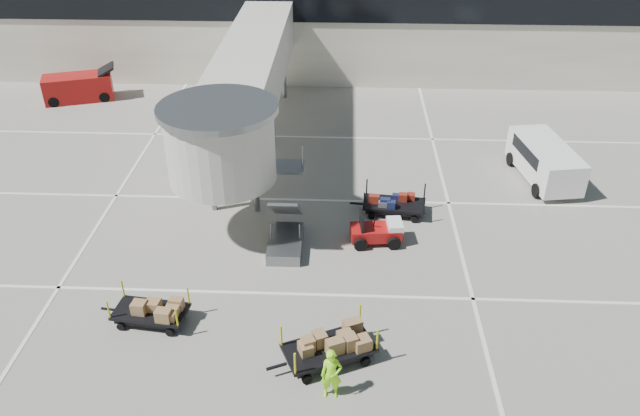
{
  "coord_description": "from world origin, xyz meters",
  "views": [
    {
      "loc": [
        0.98,
        -16.48,
        15.41
      ],
      "look_at": [
        0.05,
        5.09,
        2.0
      ],
      "focal_mm": 35.0,
      "sensor_mm": 36.0,
      "label": 1
    }
  ],
  "objects_px": {
    "baggage_tug": "(377,232)",
    "suitcase_cart": "(393,204)",
    "belt_loader": "(79,88)",
    "box_cart_near": "(330,348)",
    "ground_worker": "(331,374)",
    "box_cart_far": "(151,312)",
    "minivan": "(544,158)"
  },
  "relations": [
    {
      "from": "baggage_tug",
      "to": "suitcase_cart",
      "type": "bearing_deg",
      "value": 65.18
    },
    {
      "from": "box_cart_near",
      "to": "ground_worker",
      "type": "relative_size",
      "value": 2.0
    },
    {
      "from": "baggage_tug",
      "to": "minivan",
      "type": "relative_size",
      "value": 0.43
    },
    {
      "from": "suitcase_cart",
      "to": "ground_worker",
      "type": "relative_size",
      "value": 1.9
    },
    {
      "from": "suitcase_cart",
      "to": "box_cart_far",
      "type": "relative_size",
      "value": 1.06
    },
    {
      "from": "box_cart_near",
      "to": "minivan",
      "type": "distance_m",
      "value": 16.67
    },
    {
      "from": "box_cart_far",
      "to": "ground_worker",
      "type": "relative_size",
      "value": 1.79
    },
    {
      "from": "minivan",
      "to": "ground_worker",
      "type": "bearing_deg",
      "value": -134.19
    },
    {
      "from": "suitcase_cart",
      "to": "box_cart_far",
      "type": "height_order",
      "value": "suitcase_cart"
    },
    {
      "from": "suitcase_cart",
      "to": "minivan",
      "type": "distance_m",
      "value": 8.55
    },
    {
      "from": "ground_worker",
      "to": "minivan",
      "type": "xyz_separation_m",
      "value": [
        10.21,
        14.58,
        0.21
      ]
    },
    {
      "from": "box_cart_far",
      "to": "ground_worker",
      "type": "xyz_separation_m",
      "value": [
        6.53,
        -3.1,
        0.44
      ]
    },
    {
      "from": "baggage_tug",
      "to": "box_cart_near",
      "type": "height_order",
      "value": "box_cart_near"
    },
    {
      "from": "baggage_tug",
      "to": "ground_worker",
      "type": "height_order",
      "value": "ground_worker"
    },
    {
      "from": "suitcase_cart",
      "to": "ground_worker",
      "type": "bearing_deg",
      "value": -96.54
    },
    {
      "from": "baggage_tug",
      "to": "box_cart_near",
      "type": "relative_size",
      "value": 0.62
    },
    {
      "from": "box_cart_near",
      "to": "belt_loader",
      "type": "bearing_deg",
      "value": 102.71
    },
    {
      "from": "suitcase_cart",
      "to": "box_cart_near",
      "type": "xyz_separation_m",
      "value": [
        -2.6,
        -9.41,
        0.13
      ]
    },
    {
      "from": "ground_worker",
      "to": "minivan",
      "type": "relative_size",
      "value": 0.35
    },
    {
      "from": "suitcase_cart",
      "to": "belt_loader",
      "type": "xyz_separation_m",
      "value": [
        -19.48,
        13.02,
        0.36
      ]
    },
    {
      "from": "box_cart_far",
      "to": "box_cart_near",
      "type": "bearing_deg",
      "value": -7.08
    },
    {
      "from": "box_cart_near",
      "to": "ground_worker",
      "type": "height_order",
      "value": "ground_worker"
    },
    {
      "from": "baggage_tug",
      "to": "box_cart_far",
      "type": "height_order",
      "value": "baggage_tug"
    },
    {
      "from": "baggage_tug",
      "to": "minivan",
      "type": "bearing_deg",
      "value": 29.64
    },
    {
      "from": "baggage_tug",
      "to": "belt_loader",
      "type": "height_order",
      "value": "belt_loader"
    },
    {
      "from": "box_cart_near",
      "to": "box_cart_far",
      "type": "distance_m",
      "value": 6.67
    },
    {
      "from": "baggage_tug",
      "to": "suitcase_cart",
      "type": "relative_size",
      "value": 0.65
    },
    {
      "from": "ground_worker",
      "to": "box_cart_far",
      "type": "bearing_deg",
      "value": 151.75
    },
    {
      "from": "suitcase_cart",
      "to": "belt_loader",
      "type": "bearing_deg",
      "value": 152.81
    },
    {
      "from": "baggage_tug",
      "to": "ground_worker",
      "type": "relative_size",
      "value": 1.23
    },
    {
      "from": "baggage_tug",
      "to": "minivan",
      "type": "height_order",
      "value": "minivan"
    },
    {
      "from": "baggage_tug",
      "to": "box_cart_near",
      "type": "bearing_deg",
      "value": -110.04
    }
  ]
}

